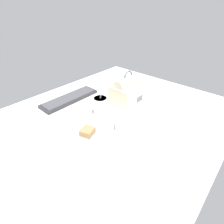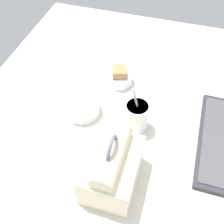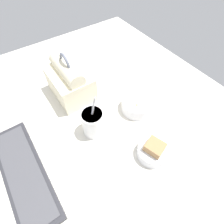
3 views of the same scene
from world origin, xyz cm
name	(u,v)px [view 3 (image 3 of 3)]	position (x,y,z in cm)	size (l,w,h in cm)	color
desk_surface	(108,124)	(0.00, 0.00, 1.00)	(140.00, 110.00, 2.00)	silver
keyboard	(24,173)	(-1.38, 33.31, 3.02)	(38.42, 11.71, 2.10)	#2D2D33
lunch_bag	(70,81)	(21.72, 4.27, 9.48)	(19.96, 14.53, 20.45)	#EFE5C1
soup_cup	(93,122)	(-0.11, 6.29, 7.52)	(8.09, 8.09, 17.60)	white
bento_bowl_sandwich	(153,151)	(-19.62, -5.21, 4.60)	(10.59, 10.59, 6.97)	silver
bento_bowl_snacks	(137,104)	(-0.96, -13.65, 4.68)	(12.78, 12.78, 6.00)	silver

